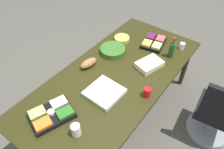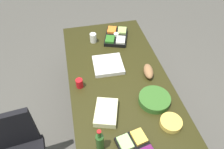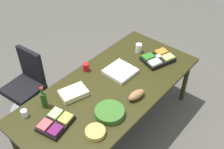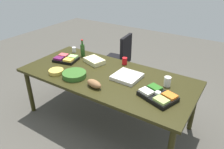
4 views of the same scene
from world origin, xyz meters
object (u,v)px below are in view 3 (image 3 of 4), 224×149
Objects in this scene: pizza_box at (120,71)px; wine_bottle at (44,99)px; veggie_tray at (158,58)px; chip_bowl at (95,132)px; mayo_jar at (139,48)px; salad_bowl at (110,112)px; office_chair at (27,90)px; paper_cup at (24,113)px; conference_table at (110,91)px; fruit_platter at (56,123)px; sheet_cake at (74,93)px; bread_loaf at (136,95)px; red_solo_cup at (86,67)px.

pizza_box is 1.08m from wine_bottle.
veggie_tray is 1.51m from chip_bowl.
salad_bowl is at bearing 21.48° from mayo_jar.
office_chair is 1.74m from mayo_jar.
mayo_jar is at bearing -167.60° from pizza_box.
mayo_jar is 1.84m from paper_cup.
chip_bowl is at bearing 7.47° from veggie_tray.
office_chair is 1.59m from chip_bowl.
mayo_jar reaches higher than paper_cup.
paper_cup reaches higher than pizza_box.
conference_table is at bearing 11.99° from mayo_jar.
pizza_box is 0.88× the size of fruit_platter.
mayo_jar reaches higher than sheet_cake.
pizza_box is at bearing -118.58° from bread_loaf.
salad_bowl is (-0.63, 0.71, -0.01)m from paper_cup.
paper_cup reaches higher than veggie_tray.
sheet_cake is at bearing -11.26° from pizza_box.
conference_table is 19.18× the size of mayo_jar.
salad_bowl reaches higher than conference_table.
fruit_platter is at bearing 4.12° from mayo_jar.
office_chair is 4.68× the size of chip_bowl.
chip_bowl is (0.65, 0.35, 0.09)m from conference_table.
wine_bottle is (-0.10, -0.31, 0.08)m from fruit_platter.
mayo_jar reaches higher than bread_loaf.
red_solo_cup is (-0.04, -0.46, 0.12)m from conference_table.
veggie_tray is at bearing -173.53° from salad_bowl.
office_chair is 1.24m from fruit_platter.
conference_table is 6.20× the size of fruit_platter.
veggie_tray is 1.31m from sheet_cake.
chip_bowl is at bearing 11.43° from salad_bowl.
chip_bowl is 0.64× the size of salad_bowl.
mayo_jar is 0.32× the size of fruit_platter.
office_chair reaches higher than mayo_jar.
chip_bowl is at bearing 115.23° from fruit_platter.
fruit_platter and salad_bowl have the same top height.
paper_cup reaches higher than sheet_cake.
fruit_platter is at bearing -7.17° from veggie_tray.
wine_bottle reaches higher than mayo_jar.
office_chair is 1.94m from veggie_tray.
red_solo_cup is 1.02m from veggie_tray.
veggie_tray is at bearing 162.67° from paper_cup.
chip_bowl is at bearing 84.72° from office_chair.
veggie_tray is (-1.83, 0.57, -0.01)m from paper_cup.
mayo_jar is at bearing -145.46° from bread_loaf.
bread_loaf is at bearing 126.79° from sheet_cake.
office_chair is at bearing -106.66° from fruit_platter.
mayo_jar is at bearing -158.52° from salad_bowl.
conference_table is at bearing 17.09° from pizza_box.
veggie_tray is 1.21× the size of fruit_platter.
bread_loaf is (-0.56, 1.53, 0.46)m from office_chair.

